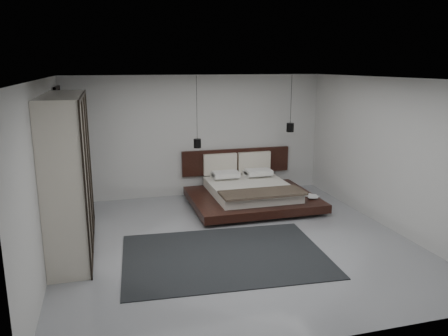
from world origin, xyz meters
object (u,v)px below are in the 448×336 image
object	(u,v)px
lattice_screen	(62,151)
pendant_right	(290,127)
wardrobe	(68,174)
pendant_left	(197,143)
rug	(225,255)
bed	(250,192)

from	to	relation	value
lattice_screen	pendant_right	xyz separation A→B (m)	(4.97, -0.13, 0.32)
lattice_screen	wardrobe	world-z (taller)	lattice_screen
pendant_left	rug	distance (m)	3.18
lattice_screen	bed	distance (m)	4.05
pendant_left	wardrobe	distance (m)	3.15
bed	wardrobe	xyz separation A→B (m)	(-3.63, -1.45, 1.00)
pendant_left	rug	size ratio (longest dim) A/B	0.48
bed	rug	world-z (taller)	bed
lattice_screen	bed	size ratio (longest dim) A/B	0.98
pendant_left	rug	world-z (taller)	pendant_left
lattice_screen	rug	xyz separation A→B (m)	(2.62, -3.00, -1.29)
lattice_screen	pendant_left	size ratio (longest dim) A/B	1.68
bed	wardrobe	size ratio (longest dim) A/B	1.01
pendant_left	pendant_right	world-z (taller)	same
pendant_left	lattice_screen	bearing A→B (deg)	177.30
pendant_left	wardrobe	xyz separation A→B (m)	(-2.54, -1.85, -0.08)
bed	rug	xyz separation A→B (m)	(-1.27, -2.47, -0.27)
pendant_right	wardrobe	distance (m)	5.08
pendant_right	lattice_screen	bearing A→B (deg)	178.48
pendant_left	wardrobe	world-z (taller)	pendant_left
rug	pendant_right	bearing A→B (deg)	50.62
bed	wardrobe	world-z (taller)	wardrobe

